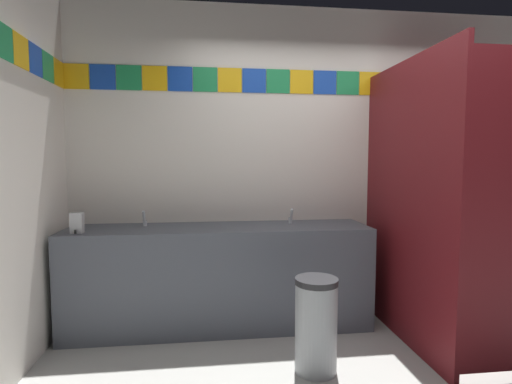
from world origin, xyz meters
The scene contains 8 objects.
wall_back centered at (0.00, 1.46, 1.41)m, with size 4.58×0.09×2.80m.
vanity_counter centered at (-0.98, 1.13, 0.44)m, with size 2.52×0.57×0.86m.
faucet_left centered at (-1.61, 1.22, 0.91)m, with size 0.04×0.10×0.14m.
faucet_right centered at (-0.35, 1.22, 0.91)m, with size 0.04×0.10×0.14m.
soap_dispenser centered at (-2.07, 0.97, 0.94)m, with size 0.09×0.09×0.16m.
stall_divider centered at (0.62, 0.46, 1.09)m, with size 0.92×1.40×2.19m.
toilet centered at (1.09, 1.01, 0.30)m, with size 0.39×0.49×0.74m.
trash_bin centered at (-0.36, 0.32, 0.32)m, with size 0.29×0.29×0.64m.
Camera 1 is at (-1.07, -2.14, 1.42)m, focal length 27.46 mm.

